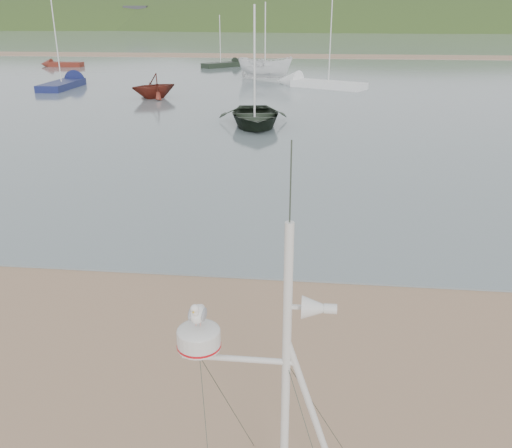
# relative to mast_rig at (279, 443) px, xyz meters

# --- Properties ---
(ground) EXTENTS (560.00, 560.00, 0.00)m
(ground) POSITION_rel_mast_rig_xyz_m (-3.18, 1.89, -1.06)
(ground) COLOR #906D53
(ground) RESTS_ON ground
(water) EXTENTS (560.00, 256.00, 0.04)m
(water) POSITION_rel_mast_rig_xyz_m (-3.18, 133.89, -1.04)
(water) COLOR slate
(water) RESTS_ON ground
(sandbar) EXTENTS (560.00, 7.00, 0.07)m
(sandbar) POSITION_rel_mast_rig_xyz_m (-3.18, 71.89, -0.99)
(sandbar) COLOR #906D53
(sandbar) RESTS_ON water
(hill_ridge) EXTENTS (620.00, 180.00, 80.00)m
(hill_ridge) POSITION_rel_mast_rig_xyz_m (15.34, 236.89, -20.76)
(hill_ridge) COLOR #283C18
(hill_ridge) RESTS_ON ground
(far_cottages) EXTENTS (294.40, 6.30, 8.00)m
(far_cottages) POSITION_rel_mast_rig_xyz_m (-0.18, 197.89, 2.94)
(far_cottages) COLOR silver
(far_cottages) RESTS_ON ground
(mast_rig) EXTENTS (1.95, 2.08, 4.41)m
(mast_rig) POSITION_rel_mast_rig_xyz_m (0.00, 0.00, 0.00)
(mast_rig) COLOR silver
(mast_rig) RESTS_ON ground
(boat_dark) EXTENTS (3.79, 1.64, 5.13)m
(boat_dark) POSITION_rel_mast_rig_xyz_m (-2.88, 22.88, 1.54)
(boat_dark) COLOR black
(boat_dark) RESTS_ON water
(boat_red) EXTENTS (3.05, 3.11, 3.13)m
(boat_red) POSITION_rel_mast_rig_xyz_m (-10.78, 31.86, 0.54)
(boat_red) COLOR maroon
(boat_red) RESTS_ON water
(boat_white) EXTENTS (2.53, 2.50, 5.14)m
(boat_white) POSITION_rel_mast_rig_xyz_m (-4.35, 43.81, 1.54)
(boat_white) COLOR white
(boat_white) RESTS_ON water
(sailboat_blue_near) EXTENTS (2.04, 7.36, 7.24)m
(sailboat_blue_near) POSITION_rel_mast_rig_xyz_m (-19.39, 38.05, -0.76)
(sailboat_blue_near) COLOR #161C4D
(sailboat_blue_near) RESTS_ON ground
(sailboat_dark_mid) EXTENTS (4.80, 5.15, 5.68)m
(sailboat_dark_mid) POSITION_rel_mast_rig_xyz_m (-9.28, 55.80, -0.76)
(sailboat_dark_mid) COLOR black
(sailboat_dark_mid) RESTS_ON ground
(dinghy_red_far) EXTENTS (4.85, 1.37, 1.17)m
(dinghy_red_far) POSITION_rel_mast_rig_xyz_m (-28.00, 53.66, -0.77)
(dinghy_red_far) COLOR maroon
(dinghy_red_far) RESTS_ON ground
(sailboat_white_near) EXTENTS (7.60, 5.31, 7.58)m
(sailboat_white_near) POSITION_rel_mast_rig_xyz_m (-0.76, 39.61, -0.76)
(sailboat_white_near) COLOR white
(sailboat_white_near) RESTS_ON ground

